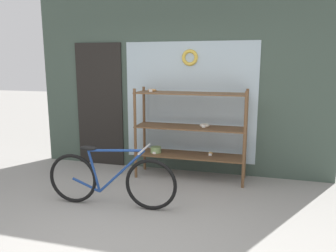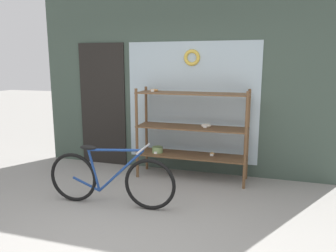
{
  "view_description": "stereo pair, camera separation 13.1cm",
  "coord_description": "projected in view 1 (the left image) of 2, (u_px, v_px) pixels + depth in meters",
  "views": [
    {
      "loc": [
        1.25,
        -2.76,
        1.77
      ],
      "look_at": [
        0.14,
        1.27,
        0.96
      ],
      "focal_mm": 35.0,
      "sensor_mm": 36.0,
      "label": 1
    },
    {
      "loc": [
        1.37,
        -2.72,
        1.77
      ],
      "look_at": [
        0.14,
        1.27,
        0.96
      ],
      "focal_mm": 35.0,
      "sensor_mm": 36.0,
      "label": 2
    }
  ],
  "objects": [
    {
      "name": "ground_plane",
      "position": [
        121.0,
        243.0,
        3.27
      ],
      "size": [
        30.0,
        30.0,
        0.0
      ],
      "primitive_type": "plane",
      "color": "gray"
    },
    {
      "name": "storefront_facade",
      "position": [
        175.0,
        77.0,
        5.27
      ],
      "size": [
        4.86,
        0.13,
        3.16
      ],
      "color": "#3D4C42",
      "rests_on": "ground_plane"
    },
    {
      "name": "display_case",
      "position": [
        189.0,
        128.0,
        4.99
      ],
      "size": [
        1.68,
        0.46,
        1.39
      ],
      "color": "brown",
      "rests_on": "ground_plane"
    },
    {
      "name": "bicycle",
      "position": [
        110.0,
        179.0,
        4.06
      ],
      "size": [
        1.68,
        0.46,
        0.78
      ],
      "rotation": [
        0.0,
        0.0,
        0.05
      ],
      "color": "black",
      "rests_on": "ground_plane"
    }
  ]
}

